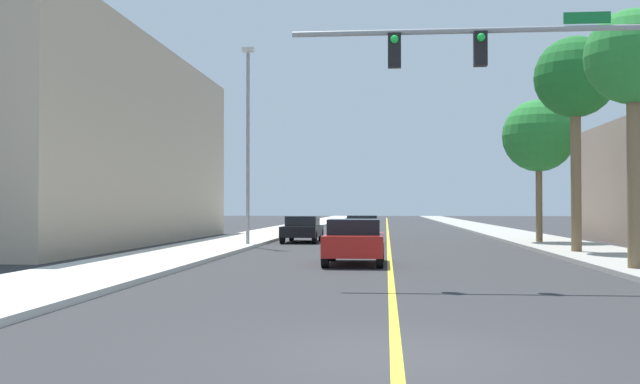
# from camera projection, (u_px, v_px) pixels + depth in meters

# --- Properties ---
(ground) EXTENTS (192.00, 192.00, 0.00)m
(ground) POSITION_uv_depth(u_px,v_px,m) (388.00, 233.00, 50.86)
(ground) COLOR #2D2D30
(sidewalk_left) EXTENTS (3.86, 168.00, 0.15)m
(sidewalk_left) POSITION_uv_depth(u_px,v_px,m) (276.00, 232.00, 51.58)
(sidewalk_left) COLOR beige
(sidewalk_left) RESTS_ON ground
(sidewalk_right) EXTENTS (3.86, 168.00, 0.15)m
(sidewalk_right) POSITION_uv_depth(u_px,v_px,m) (503.00, 233.00, 50.13)
(sidewalk_right) COLOR #9E9B93
(sidewalk_right) RESTS_ON ground
(lane_marking_center) EXTENTS (0.16, 144.00, 0.01)m
(lane_marking_center) POSITION_uv_depth(u_px,v_px,m) (388.00, 233.00, 50.86)
(lane_marking_center) COLOR yellow
(lane_marking_center) RESTS_ON ground
(building_left_near) EXTENTS (12.35, 26.79, 10.05)m
(building_left_near) POSITION_uv_depth(u_px,v_px,m) (48.00, 146.00, 37.29)
(building_left_near) COLOR tan
(building_left_near) RESTS_ON ground
(traffic_signal_mast) EXTENTS (8.99, 0.36, 6.60)m
(traffic_signal_mast) POSITION_uv_depth(u_px,v_px,m) (551.00, 83.00, 17.33)
(traffic_signal_mast) COLOR gray
(traffic_signal_mast) RESTS_ON sidewalk_right
(street_lamp) EXTENTS (0.56, 0.28, 9.20)m
(street_lamp) POSITION_uv_depth(u_px,v_px,m) (248.00, 136.00, 33.81)
(street_lamp) COLOR gray
(street_lamp) RESTS_ON sidewalk_left
(palm_near) EXTENTS (2.68, 2.68, 7.31)m
(palm_near) POSITION_uv_depth(u_px,v_px,m) (633.00, 61.00, 20.39)
(palm_near) COLOR brown
(palm_near) RESTS_ON sidewalk_right
(palm_mid) EXTENTS (3.15, 3.15, 8.34)m
(palm_mid) POSITION_uv_depth(u_px,v_px,m) (575.00, 80.00, 28.06)
(palm_mid) COLOR brown
(palm_mid) RESTS_ON sidewalk_right
(palm_far) EXTENTS (3.56, 3.56, 7.02)m
(palm_far) POSITION_uv_depth(u_px,v_px,m) (539.00, 136.00, 35.70)
(palm_far) COLOR brown
(palm_far) RESTS_ON sidewalk_right
(car_black) EXTENTS (1.87, 4.58, 1.38)m
(car_black) POSITION_uv_depth(u_px,v_px,m) (303.00, 229.00, 38.17)
(car_black) COLOR black
(car_black) RESTS_ON ground
(car_white) EXTENTS (1.83, 3.82, 1.41)m
(car_white) POSITION_uv_depth(u_px,v_px,m) (362.00, 228.00, 38.30)
(car_white) COLOR white
(car_white) RESTS_ON ground
(car_red) EXTENTS (1.91, 3.95, 1.47)m
(car_red) POSITION_uv_depth(u_px,v_px,m) (355.00, 241.00, 23.44)
(car_red) COLOR red
(car_red) RESTS_ON ground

